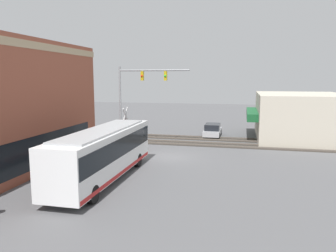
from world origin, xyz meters
TOP-DOWN VIEW (x-y plane):
  - ground_plane at (0.00, 0.00)m, footprint 120.00×120.00m
  - shop_building at (11.80, -11.95)m, footprint 12.51×10.20m
  - city_bus at (-7.18, 2.80)m, footprint 11.57×2.59m
  - traffic_signal_gantry at (4.97, 4.46)m, footprint 0.42×7.26m
  - crossing_signal at (3.60, 5.29)m, footprint 1.41×1.18m
  - rail_track_near at (6.00, 0.00)m, footprint 2.60×60.00m
  - rail_track_far at (9.20, 0.00)m, footprint 2.60×60.00m
  - parked_car_silver at (10.71, -2.60)m, footprint 4.52×1.82m
  - pedestrian_at_crossing at (2.83, 4.98)m, footprint 0.34×0.34m

SIDE VIEW (x-z plane):
  - ground_plane at x=0.00m, z-range 0.00..0.00m
  - rail_track_near at x=6.00m, z-range -0.05..0.10m
  - rail_track_far at x=9.20m, z-range -0.05..0.10m
  - parked_car_silver at x=10.71m, z-range -0.05..1.44m
  - pedestrian_at_crossing at x=2.83m, z-range 0.01..1.70m
  - city_bus at x=-7.18m, z-range 0.17..3.54m
  - crossing_signal at x=3.60m, z-range 0.39..4.20m
  - shop_building at x=11.80m, z-range 0.00..4.97m
  - traffic_signal_gantry at x=4.97m, z-range 1.70..9.51m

